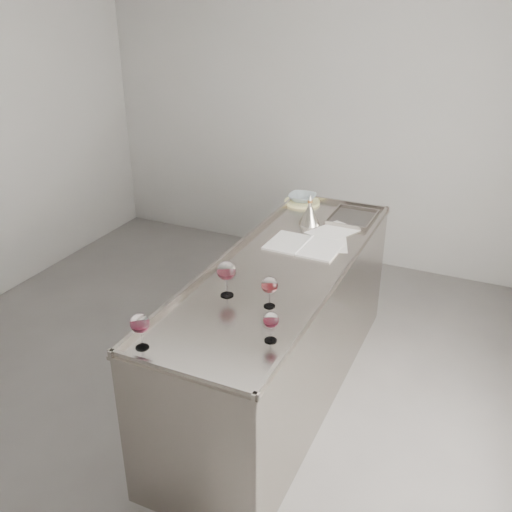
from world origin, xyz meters
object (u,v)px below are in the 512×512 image
at_px(wine_glass_right, 270,286).
at_px(ceramic_bowl, 302,198).
at_px(wine_glass_small, 271,321).
at_px(wine_glass_left, 140,324).
at_px(notebook, 304,246).
at_px(wine_funnel, 310,215).
at_px(counter, 281,330).
at_px(wine_glass_middle, 226,272).

bearing_deg(wine_glass_right, ceramic_bowl, 104.28).
bearing_deg(wine_glass_small, wine_glass_left, -149.90).
relative_size(wine_glass_right, ceramic_bowl, 0.84).
height_order(notebook, wine_funnel, wine_funnel).
bearing_deg(counter, wine_glass_left, -104.28).
distance_m(counter, wine_glass_small, 1.00).
relative_size(wine_glass_left, notebook, 0.39).
relative_size(wine_glass_left, wine_glass_small, 1.16).
bearing_deg(wine_glass_small, notebook, 102.08).
height_order(wine_glass_left, wine_glass_middle, wine_glass_middle).
height_order(wine_glass_left, wine_glass_small, wine_glass_left).
bearing_deg(ceramic_bowl, wine_glass_small, -74.00).
xyz_separation_m(wine_glass_right, wine_glass_small, (0.13, -0.29, -0.01)).
bearing_deg(wine_funnel, wine_glass_small, -77.20).
height_order(notebook, ceramic_bowl, ceramic_bowl).
relative_size(wine_glass_right, wine_glass_small, 1.12).
distance_m(wine_glass_left, wine_funnel, 1.79).
bearing_deg(ceramic_bowl, counter, -75.66).
bearing_deg(wine_glass_right, wine_funnel, 99.63).
height_order(wine_glass_right, wine_funnel, wine_funnel).
distance_m(counter, ceramic_bowl, 1.22).
xyz_separation_m(wine_glass_left, wine_glass_middle, (0.14, 0.61, 0.02)).
xyz_separation_m(notebook, wine_funnel, (-0.10, 0.38, 0.06)).
xyz_separation_m(wine_glass_right, wine_funnel, (-0.20, 1.18, -0.06)).
xyz_separation_m(wine_glass_right, notebook, (-0.10, 0.79, -0.12)).
xyz_separation_m(wine_glass_right, ceramic_bowl, (-0.40, 1.56, -0.08)).
distance_m(counter, notebook, 0.57).
bearing_deg(ceramic_bowl, wine_glass_right, -75.72).
xyz_separation_m(wine_glass_small, wine_funnel, (-0.33, 1.47, -0.04)).
bearing_deg(wine_glass_right, notebook, 97.07).
distance_m(counter, wine_funnel, 0.88).
bearing_deg(counter, wine_glass_middle, -106.61).
bearing_deg(wine_glass_small, wine_glass_right, 114.55).
distance_m(wine_glass_left, wine_glass_small, 0.61).
height_order(wine_glass_small, wine_funnel, wine_funnel).
relative_size(counter, notebook, 5.11).
distance_m(ceramic_bowl, wine_funnel, 0.43).
xyz_separation_m(ceramic_bowl, wine_funnel, (0.20, -0.38, 0.02)).
height_order(wine_glass_small, notebook, wine_glass_small).
height_order(wine_glass_middle, wine_glass_small, wine_glass_middle).
distance_m(wine_glass_left, ceramic_bowl, 2.16).
xyz_separation_m(wine_glass_middle, wine_glass_small, (0.39, -0.31, -0.04)).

